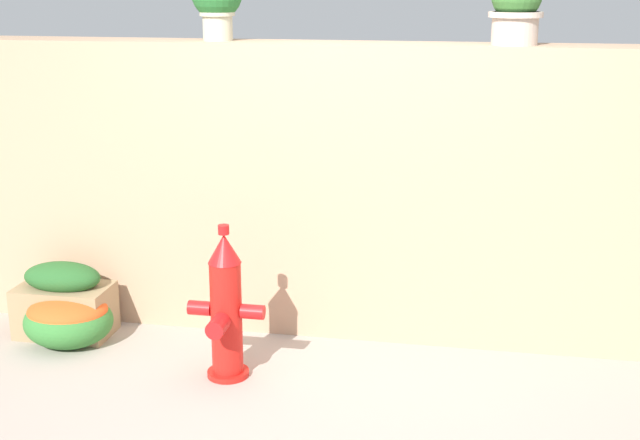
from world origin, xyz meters
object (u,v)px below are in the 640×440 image
fire_hydrant (226,310)px  planter_box (64,301)px  potted_plant_2 (516,2)px  flower_bush_left (68,318)px

fire_hydrant → planter_box: 1.22m
potted_plant_2 → planter_box: size_ratio=0.71×
fire_hydrant → planter_box: size_ratio=1.53×
flower_bush_left → planter_box: 0.15m
potted_plant_2 → planter_box: bearing=-171.4°
fire_hydrant → flower_bush_left: bearing=166.4°
potted_plant_2 → fire_hydrant: 2.30m
potted_plant_2 → fire_hydrant: potted_plant_2 is taller
flower_bush_left → fire_hydrant: bearing=-13.6°
potted_plant_2 → planter_box: potted_plant_2 is taller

